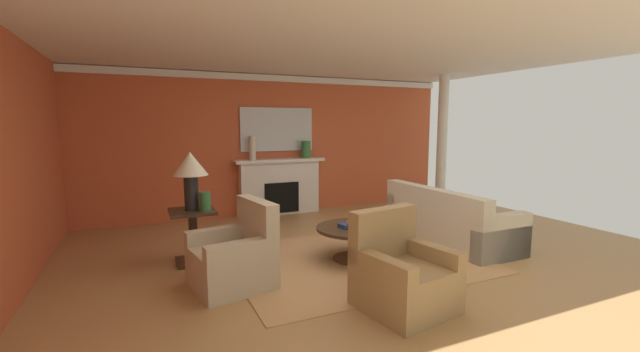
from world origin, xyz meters
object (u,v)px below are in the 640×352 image
object	(u,v)px
vase_mantel_right	(306,149)
fireplace	(280,188)
sofa	(448,223)
armchair_facing_fireplace	(402,277)
armchair_near_window	(235,259)
vase_on_side_table	(205,201)
side_table	(193,232)
coffee_table	(354,235)
table_lamp	(190,169)
mantel_mirror	(277,129)
vase_mantel_left	(253,148)

from	to	relation	value
vase_mantel_right	fireplace	bearing A→B (deg)	174.89
sofa	armchair_facing_fireplace	size ratio (longest dim) A/B	2.21
armchair_near_window	vase_on_side_table	distance (m)	1.01
fireplace	side_table	size ratio (longest dim) A/B	2.57
vase_mantel_right	coffee_table	bearing A→B (deg)	-100.14
sofa	side_table	world-z (taller)	sofa
armchair_facing_fireplace	vase_on_side_table	bearing A→B (deg)	127.04
coffee_table	vase_mantel_right	size ratio (longest dim) A/B	2.89
side_table	vase_on_side_table	xyz separation A→B (m)	(0.15, -0.12, 0.42)
table_lamp	vase_mantel_right	xyz separation A→B (m)	(2.48, 2.18, 0.06)
mantel_mirror	armchair_facing_fireplace	size ratio (longest dim) A/B	1.56
fireplace	mantel_mirror	xyz separation A→B (m)	(0.00, 0.12, 1.16)
armchair_facing_fireplace	vase_mantel_left	xyz separation A→B (m)	(-0.33, 4.36, 1.03)
fireplace	armchair_facing_fireplace	size ratio (longest dim) A/B	1.89
armchair_facing_fireplace	coffee_table	size ratio (longest dim) A/B	0.95
fireplace	coffee_table	xyz separation A→B (m)	(0.02, -3.00, -0.19)
fireplace	armchair_facing_fireplace	distance (m)	4.42
vase_mantel_left	mantel_mirror	bearing A→B (deg)	17.18
coffee_table	armchair_near_window	bearing A→B (deg)	-173.25
table_lamp	side_table	bearing A→B (deg)	-26.57
mantel_mirror	coffee_table	bearing A→B (deg)	-89.60
vase_mantel_left	vase_on_side_table	distance (m)	2.66
armchair_near_window	vase_on_side_table	xyz separation A→B (m)	(-0.18, 0.85, 0.51)
fireplace	coffee_table	world-z (taller)	fireplace
mantel_mirror	vase_mantel_left	xyz separation A→B (m)	(-0.55, -0.17, -0.35)
mantel_mirror	sofa	bearing A→B (deg)	-60.05
vase_mantel_left	armchair_near_window	bearing A→B (deg)	-108.46
fireplace	table_lamp	xyz separation A→B (m)	(-1.93, -2.23, 0.70)
table_lamp	vase_mantel_left	world-z (taller)	vase_mantel_left
vase_mantel_left	vase_mantel_right	xyz separation A→B (m)	(1.10, 0.00, -0.06)
sofa	coffee_table	distance (m)	1.71
vase_mantel_left	vase_on_side_table	xyz separation A→B (m)	(-1.23, -2.30, -0.52)
fireplace	vase_mantel_right	world-z (taller)	vase_mantel_right
side_table	vase_on_side_table	world-z (taller)	vase_on_side_table
sofa	vase_mantel_left	xyz separation A→B (m)	(-2.28, 2.83, 1.04)
armchair_facing_fireplace	vase_mantel_right	world-z (taller)	vase_mantel_right
armchair_facing_fireplace	side_table	xyz separation A→B (m)	(-1.71, 2.18, 0.09)
mantel_mirror	vase_on_side_table	distance (m)	3.16
fireplace	vase_on_side_table	size ratio (longest dim) A/B	7.49
armchair_facing_fireplace	table_lamp	distance (m)	2.92
side_table	vase_mantel_left	xyz separation A→B (m)	(1.38, 2.18, 0.94)
armchair_facing_fireplace	vase_mantel_right	size ratio (longest dim) A/B	2.75
table_lamp	vase_on_side_table	xyz separation A→B (m)	(0.15, -0.12, -0.40)
vase_mantel_right	armchair_facing_fireplace	bearing A→B (deg)	-100.07
sofa	coffee_table	bearing A→B (deg)	-175.82
mantel_mirror	side_table	distance (m)	3.30
mantel_mirror	sofa	distance (m)	3.73
fireplace	armchair_facing_fireplace	xyz separation A→B (m)	(-0.22, -4.41, -0.22)
armchair_near_window	vase_on_side_table	size ratio (longest dim) A/B	3.95
table_lamp	sofa	bearing A→B (deg)	-10.14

